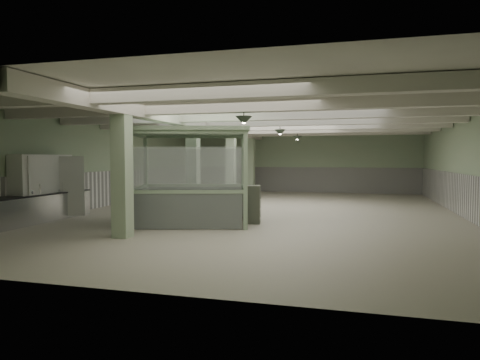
% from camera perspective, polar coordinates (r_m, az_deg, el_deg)
% --- Properties ---
extents(floor, '(20.00, 20.00, 0.00)m').
position_cam_1_polar(floor, '(16.35, 3.27, -4.31)').
color(floor, beige).
rests_on(floor, ground).
extents(ceiling, '(14.00, 20.00, 0.02)m').
position_cam_1_polar(ceiling, '(16.28, 3.31, 8.36)').
color(ceiling, white).
rests_on(ceiling, wall_back).
extents(wall_back, '(14.00, 0.02, 3.60)m').
position_cam_1_polar(wall_back, '(26.08, 7.84, 2.36)').
color(wall_back, '#9EB18D').
rests_on(wall_back, floor).
extents(wall_front, '(14.00, 0.02, 3.60)m').
position_cam_1_polar(wall_front, '(6.76, -14.53, 0.54)').
color(wall_front, '#9EB18D').
rests_on(wall_front, floor).
extents(wall_left, '(0.02, 20.00, 3.60)m').
position_cam_1_polar(wall_left, '(18.94, -17.92, 2.01)').
color(wall_left, '#9EB18D').
rests_on(wall_left, floor).
extents(wall_right, '(0.02, 20.00, 3.60)m').
position_cam_1_polar(wall_right, '(16.28, 28.18, 1.66)').
color(wall_right, '#9EB18D').
rests_on(wall_right, floor).
extents(wainscot_left, '(0.05, 19.90, 1.50)m').
position_cam_1_polar(wainscot_left, '(18.97, -17.81, -1.16)').
color(wainscot_left, white).
rests_on(wainscot_left, floor).
extents(wainscot_right, '(0.05, 19.90, 1.50)m').
position_cam_1_polar(wainscot_right, '(16.32, 28.00, -2.02)').
color(wainscot_right, white).
rests_on(wainscot_right, floor).
extents(wainscot_back, '(13.90, 0.05, 1.50)m').
position_cam_1_polar(wainscot_back, '(26.09, 7.82, 0.05)').
color(wainscot_back, white).
rests_on(wainscot_back, floor).
extents(girder, '(0.45, 19.90, 0.40)m').
position_cam_1_polar(girder, '(16.96, -5.06, 7.39)').
color(girder, silver).
rests_on(girder, ceiling).
extents(beam_a, '(13.90, 0.35, 0.32)m').
position_cam_1_polar(beam_a, '(9.11, -6.69, 11.45)').
color(beam_a, silver).
rests_on(beam_a, ceiling).
extents(beam_b, '(13.90, 0.35, 0.32)m').
position_cam_1_polar(beam_b, '(11.45, -1.95, 9.73)').
color(beam_b, silver).
rests_on(beam_b, ceiling).
extents(beam_c, '(13.90, 0.35, 0.32)m').
position_cam_1_polar(beam_c, '(13.84, 1.14, 8.56)').
color(beam_c, silver).
rests_on(beam_c, ceiling).
extents(beam_d, '(13.90, 0.35, 0.32)m').
position_cam_1_polar(beam_d, '(16.27, 3.30, 7.73)').
color(beam_d, silver).
rests_on(beam_d, ceiling).
extents(beam_e, '(13.90, 0.35, 0.32)m').
position_cam_1_polar(beam_e, '(18.71, 4.90, 7.10)').
color(beam_e, silver).
rests_on(beam_e, ceiling).
extents(beam_f, '(13.90, 0.35, 0.32)m').
position_cam_1_polar(beam_f, '(21.17, 6.12, 6.62)').
color(beam_f, silver).
rests_on(beam_f, ceiling).
extents(beam_g, '(13.90, 0.35, 0.32)m').
position_cam_1_polar(beam_g, '(23.64, 7.08, 6.23)').
color(beam_g, silver).
rests_on(beam_g, ceiling).
extents(column_a, '(0.42, 0.42, 3.60)m').
position_cam_1_polar(column_a, '(11.47, -15.47, 1.50)').
color(column_a, '#ADC59F').
rests_on(column_a, floor).
extents(column_b, '(0.42, 0.42, 3.60)m').
position_cam_1_polar(column_b, '(15.98, -6.28, 1.98)').
color(column_b, '#ADC59F').
rests_on(column_b, floor).
extents(column_c, '(0.42, 0.42, 3.60)m').
position_cam_1_polar(column_c, '(20.71, -1.20, 2.23)').
color(column_c, '#ADC59F').
rests_on(column_c, floor).
extents(column_d, '(0.42, 0.42, 3.60)m').
position_cam_1_polar(column_d, '(24.57, 1.44, 2.35)').
color(column_d, '#ADC59F').
rests_on(column_d, floor).
extents(pendant_front, '(0.44, 0.44, 0.22)m').
position_cam_1_polar(pendant_front, '(11.27, 0.51, 7.94)').
color(pendant_front, '#2B382A').
rests_on(pendant_front, ceiling).
extents(pendant_mid, '(0.44, 0.44, 0.22)m').
position_cam_1_polar(pendant_mid, '(16.64, 5.35, 6.33)').
color(pendant_mid, '#2B382A').
rests_on(pendant_mid, ceiling).
extents(pendant_back, '(0.44, 0.44, 0.22)m').
position_cam_1_polar(pendant_back, '(21.57, 7.64, 5.55)').
color(pendant_back, '#2B382A').
rests_on(pendant_back, ceiling).
extents(prep_counter, '(0.82, 4.71, 0.91)m').
position_cam_1_polar(prep_counter, '(15.17, -25.64, -3.42)').
color(prep_counter, silver).
rests_on(prep_counter, floor).
extents(pitcher_near, '(0.27, 0.29, 0.29)m').
position_cam_1_polar(pitcher_near, '(15.46, -24.45, -1.10)').
color(pitcher_near, silver).
rests_on(pitcher_near, prep_counter).
extents(pitcher_far, '(0.28, 0.30, 0.31)m').
position_cam_1_polar(pitcher_far, '(14.73, -26.22, -1.30)').
color(pitcher_far, silver).
rests_on(pitcher_far, prep_counter).
extents(veg_colander, '(0.62, 0.62, 0.21)m').
position_cam_1_polar(veg_colander, '(16.08, -23.16, -1.06)').
color(veg_colander, '#3F3F44').
rests_on(veg_colander, prep_counter).
extents(orange_bowl, '(0.28, 0.28, 0.09)m').
position_cam_1_polar(orange_bowl, '(15.81, -23.25, -1.36)').
color(orange_bowl, '#B2B2B7').
rests_on(orange_bowl, prep_counter).
extents(walkin_cooler, '(1.13, 2.35, 2.16)m').
position_cam_1_polar(walkin_cooler, '(15.53, -24.79, -0.96)').
color(walkin_cooler, white).
rests_on(walkin_cooler, floor).
extents(guard_booth, '(4.40, 4.01, 2.98)m').
position_cam_1_polar(guard_booth, '(13.72, -6.63, 2.53)').
color(guard_booth, '#93AD8B').
rests_on(guard_booth, floor).
extents(filing_cabinet, '(0.47, 0.61, 1.20)m').
position_cam_1_polar(filing_cabinet, '(13.56, 1.89, -3.26)').
color(filing_cabinet, '#505546').
rests_on(filing_cabinet, floor).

